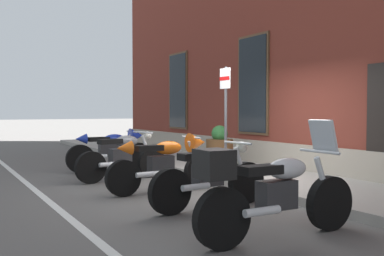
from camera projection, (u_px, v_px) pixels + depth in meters
name	position (u px, v px, depth m)	size (l,w,h in m)	color
ground_plane	(224.00, 187.00, 8.43)	(140.00, 140.00, 0.00)	#565451
sidewalk	(270.00, 178.00, 8.99)	(26.12, 2.24, 0.14)	gray
lane_stripe	(52.00, 204.00, 6.84)	(26.12, 0.12, 0.01)	silver
motorcycle_blue_sport	(113.00, 148.00, 10.61)	(0.62, 2.10, 1.01)	black
motorcycle_grey_naked	(123.00, 157.00, 9.19)	(0.62, 2.05, 1.00)	black
motorcycle_orange_sport	(168.00, 160.00, 7.88)	(0.62, 2.15, 1.03)	black
motorcycle_yellow_naked	(212.00, 176.00, 6.53)	(0.62, 2.05, 0.97)	black
motorcycle_silver_touring	(272.00, 191.00, 4.89)	(0.62, 2.21, 1.34)	black
parking_sign	(225.00, 103.00, 9.58)	(0.36, 0.07, 2.24)	#4C4C51
barrel_planter	(220.00, 148.00, 10.86)	(0.69, 0.69, 0.94)	brown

